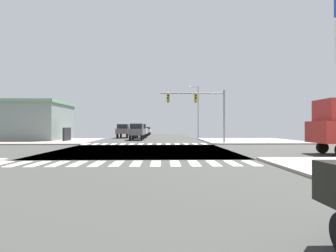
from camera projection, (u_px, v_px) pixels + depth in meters
name	position (u px, v px, depth m)	size (l,w,h in m)	color
ground	(143.00, 150.00, 20.04)	(90.00, 90.00, 0.05)	#343532
sidewalk_corner_ne	(249.00, 141.00, 32.36)	(12.00, 12.00, 0.14)	gray
sidewalk_corner_nw	(48.00, 141.00, 31.72)	(12.00, 12.00, 0.14)	gray
crosswalk_near	(127.00, 163.00, 12.74)	(13.50, 2.00, 0.01)	silver
crosswalk_far	(145.00, 144.00, 27.33)	(13.50, 2.00, 0.01)	silver
traffic_signal_mast	(199.00, 104.00, 27.68)	(7.26, 0.55, 6.05)	gray
street_lamp	(197.00, 107.00, 41.29)	(1.78, 0.32, 8.69)	gray
bank_building	(27.00, 121.00, 34.30)	(12.03, 8.34, 5.38)	gray
pickup_farside_1	(141.00, 130.00, 41.86)	(2.00, 5.10, 2.35)	black
suv_crossing_1	(137.00, 130.00, 35.45)	(1.96, 4.60, 2.34)	black
sedan_queued_2	(145.00, 131.00, 50.77)	(1.80, 4.30, 1.88)	black
sedan_leading_3	(147.00, 130.00, 58.63)	(1.80, 4.30, 1.88)	black
pickup_trailing_2	(124.00, 130.00, 42.46)	(2.00, 5.10, 2.35)	black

